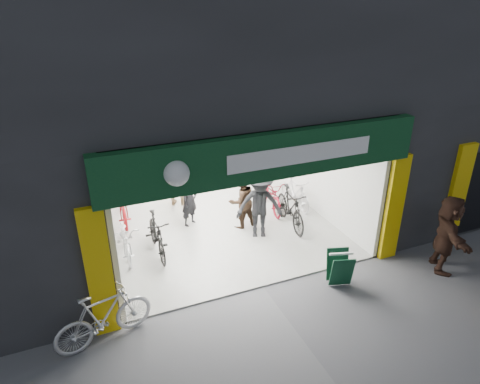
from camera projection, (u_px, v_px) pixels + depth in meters
ground at (263, 287)px, 9.24m from camera, size 60.00×60.00×0.00m
building at (219, 51)px, 11.90m from camera, size 17.00×10.27×8.00m
bike_left_front at (125, 238)px, 10.22m from camera, size 0.64×1.72×0.89m
bike_left_midfront at (157, 235)px, 10.21m from camera, size 0.51×1.73×1.04m
bike_left_midback at (122, 202)px, 11.76m from camera, size 0.81×2.10×1.09m
bike_left_back at (104, 173)px, 13.56m from camera, size 0.85×2.01×1.17m
bike_right_front at (290, 208)px, 11.44m from camera, size 0.72×1.87×1.10m
bike_right_mid at (271, 193)px, 12.42m from camera, size 0.93×1.95×0.98m
bike_right_back at (295, 193)px, 12.52m from camera, size 0.51×1.56×0.93m
parked_bike at (104, 317)px, 7.60m from camera, size 1.88×0.95×1.09m
customer_a at (189, 200)px, 11.39m from camera, size 0.67×0.63×1.55m
customer_b at (242, 201)px, 11.29m from camera, size 0.85×0.71×1.57m
customer_c at (260, 205)px, 10.77m from camera, size 1.34×1.05×1.83m
customer_d at (177, 176)px, 12.39m from camera, size 1.21×0.89×1.91m
pedestrian_far at (447, 234)px, 9.49m from camera, size 1.32×1.74×1.83m
sandwich_board at (340, 267)px, 9.19m from camera, size 0.61×0.62×0.75m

